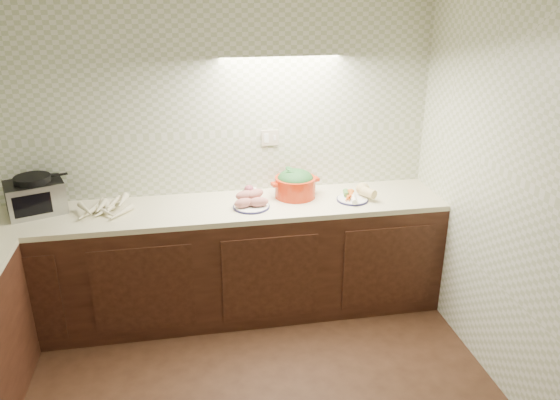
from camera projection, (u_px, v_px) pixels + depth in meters
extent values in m
cube|color=#A3AD8A|center=(198.00, 144.00, 4.09)|extent=(3.60, 0.05, 2.60)
cube|color=beige|center=(270.00, 138.00, 4.19)|extent=(0.13, 0.01, 0.12)
cube|color=black|center=(206.00, 264.00, 4.17)|extent=(3.60, 0.60, 0.86)
cube|color=beige|center=(203.00, 210.00, 4.00)|extent=(3.60, 0.60, 0.04)
cube|color=black|center=(35.00, 197.00, 3.88)|extent=(0.45, 0.40, 0.23)
cube|color=#9D9EA2|center=(38.00, 204.00, 3.76)|extent=(0.36, 0.14, 0.23)
cube|color=black|center=(38.00, 204.00, 3.76)|extent=(0.23, 0.09, 0.15)
cylinder|color=black|center=(32.00, 179.00, 3.82)|extent=(0.32, 0.32, 0.04)
cone|color=beige|center=(105.00, 212.00, 3.85)|extent=(0.18, 0.17, 0.04)
cone|color=beige|center=(114.00, 210.00, 3.90)|extent=(0.13, 0.20, 0.04)
cone|color=beige|center=(121.00, 210.00, 3.89)|extent=(0.16, 0.21, 0.04)
cone|color=beige|center=(110.00, 204.00, 3.98)|extent=(0.15, 0.19, 0.05)
cone|color=beige|center=(116.00, 211.00, 3.87)|extent=(0.07, 0.20, 0.04)
cone|color=beige|center=(102.00, 211.00, 3.87)|extent=(0.05, 0.19, 0.05)
cone|color=beige|center=(89.00, 212.00, 3.84)|extent=(0.14, 0.25, 0.05)
cone|color=beige|center=(117.00, 211.00, 3.86)|extent=(0.17, 0.20, 0.05)
cone|color=beige|center=(116.00, 206.00, 3.88)|extent=(0.21, 0.21, 0.05)
cone|color=beige|center=(124.00, 200.00, 3.98)|extent=(0.13, 0.24, 0.05)
cone|color=beige|center=(98.00, 203.00, 3.93)|extent=(0.09, 0.23, 0.05)
cone|color=beige|center=(92.00, 211.00, 3.81)|extent=(0.15, 0.20, 0.05)
cylinder|color=#181640|center=(251.00, 207.00, 3.99)|extent=(0.27, 0.27, 0.01)
cylinder|color=white|center=(251.00, 206.00, 3.99)|extent=(0.25, 0.25, 0.02)
ellipsoid|color=#BC7263|center=(244.00, 203.00, 3.94)|extent=(0.15, 0.09, 0.07)
ellipsoid|color=#BC7263|center=(258.00, 202.00, 3.96)|extent=(0.15, 0.09, 0.07)
ellipsoid|color=#BC7263|center=(250.00, 199.00, 4.02)|extent=(0.15, 0.09, 0.07)
ellipsoid|color=#BC7263|center=(245.00, 195.00, 3.97)|extent=(0.15, 0.09, 0.07)
ellipsoid|color=#BC7263|center=(255.00, 194.00, 4.00)|extent=(0.15, 0.09, 0.07)
cylinder|color=black|center=(251.00, 195.00, 4.15)|extent=(0.14, 0.14, 0.05)
sphere|color=maroon|center=(249.00, 190.00, 4.13)|extent=(0.07, 0.07, 0.07)
sphere|color=white|center=(254.00, 190.00, 4.15)|extent=(0.04, 0.04, 0.04)
cylinder|color=#B8270B|center=(295.00, 187.00, 4.16)|extent=(0.37, 0.37, 0.16)
cube|color=#B8270B|center=(274.00, 185.00, 4.09)|extent=(0.05, 0.07, 0.02)
cube|color=#B8270B|center=(316.00, 179.00, 4.20)|extent=(0.05, 0.07, 0.02)
ellipsoid|color=#28662E|center=(295.00, 179.00, 4.14)|extent=(0.28, 0.28, 0.15)
cylinder|color=#181640|center=(352.00, 200.00, 4.12)|extent=(0.24, 0.24, 0.01)
cylinder|color=white|center=(352.00, 199.00, 4.12)|extent=(0.23, 0.23, 0.02)
cone|color=#D35818|center=(353.00, 196.00, 4.11)|extent=(0.11, 0.12, 0.03)
cone|color=#D35818|center=(352.00, 196.00, 4.12)|extent=(0.06, 0.14, 0.03)
cone|color=#D35818|center=(349.00, 197.00, 4.10)|extent=(0.07, 0.14, 0.03)
cone|color=#D35818|center=(353.00, 194.00, 4.10)|extent=(0.06, 0.14, 0.03)
cone|color=#D35818|center=(349.00, 195.00, 4.09)|extent=(0.11, 0.12, 0.03)
cone|color=#D35818|center=(353.00, 194.00, 4.11)|extent=(0.07, 0.14, 0.03)
cylinder|color=white|center=(354.00, 199.00, 4.06)|extent=(0.07, 0.16, 0.04)
cylinder|color=#3A722F|center=(346.00, 193.00, 4.16)|extent=(0.06, 0.10, 0.04)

